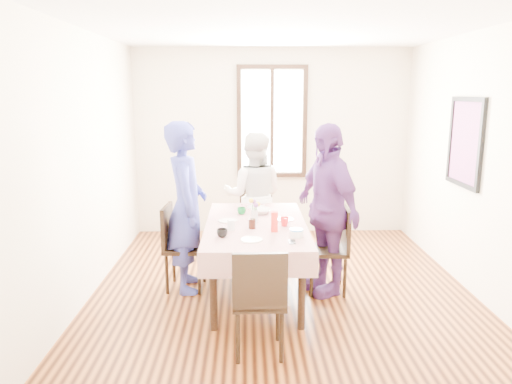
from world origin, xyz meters
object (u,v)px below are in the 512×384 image
at_px(dining_table, 256,259).
at_px(chair_left, 185,247).
at_px(chair_near, 259,299).
at_px(person_far, 254,196).
at_px(person_left, 186,207).
at_px(chair_far, 254,222).
at_px(person_right, 326,210).
at_px(chair_right, 327,250).

relative_size(dining_table, chair_left, 1.87).
xyz_separation_m(chair_near, person_far, (0.00, 2.31, 0.34)).
bearing_deg(person_left, chair_near, -157.57).
relative_size(chair_far, person_right, 0.51).
height_order(chair_left, person_right, person_right).
height_order(chair_left, person_far, person_far).
xyz_separation_m(chair_right, person_left, (-1.48, 0.11, 0.44)).
bearing_deg(dining_table, chair_right, 4.05).
bearing_deg(person_right, chair_far, -169.38).
relative_size(dining_table, chair_right, 1.87).
distance_m(chair_right, person_right, 0.44).
distance_m(chair_left, chair_right, 1.50).
bearing_deg(chair_right, chair_near, 151.31).
xyz_separation_m(chair_left, person_left, (0.02, -0.00, 0.44)).
distance_m(chair_left, chair_near, 1.52).
distance_m(dining_table, person_left, 0.91).
bearing_deg(dining_table, person_left, 167.70).
height_order(chair_right, person_left, person_left).
bearing_deg(chair_near, person_right, 58.00).
distance_m(chair_near, person_far, 2.34).
bearing_deg(dining_table, person_right, 4.16).
bearing_deg(chair_left, chair_near, 33.22).
relative_size(chair_near, person_far, 0.57).
bearing_deg(chair_left, chair_right, 89.70).
relative_size(chair_left, person_right, 0.51).
relative_size(chair_far, chair_near, 1.00).
bearing_deg(chair_near, chair_far, 88.88).
xyz_separation_m(chair_left, chair_near, (0.75, -1.33, 0.00)).
relative_size(chair_left, chair_right, 1.00).
relative_size(person_left, person_right, 1.01).
bearing_deg(person_right, person_left, -116.76).
bearing_deg(chair_far, person_right, 131.34).
relative_size(chair_left, chair_far, 1.00).
bearing_deg(chair_right, person_far, 37.32).
bearing_deg(chair_near, chair_right, 57.31).
bearing_deg(person_right, chair_left, -116.70).
distance_m(chair_left, person_right, 1.55).
height_order(person_left, person_right, person_left).
distance_m(chair_left, person_left, 0.44).
xyz_separation_m(dining_table, chair_right, (0.75, 0.05, 0.08)).
distance_m(chair_near, person_left, 1.58).
bearing_deg(chair_left, person_right, 89.64).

